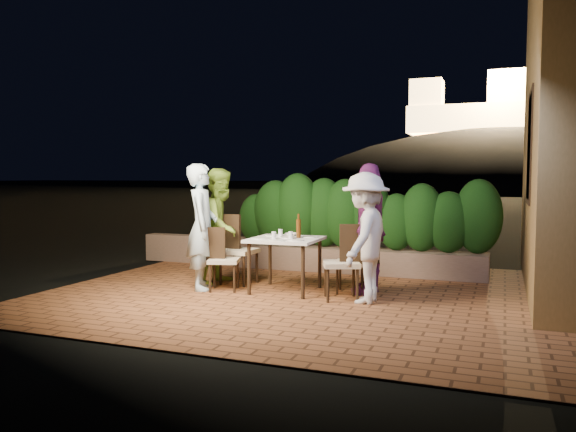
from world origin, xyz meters
The scene contains 31 objects.
ground centered at (0.00, 0.00, -0.02)m, with size 400.00×400.00×0.00m, color black.
terrace_floor centered at (0.00, 0.50, -0.07)m, with size 7.00×6.00×0.15m, color brown.
window_pane centered at (2.82, 1.50, 2.00)m, with size 0.08×1.00×1.40m, color black.
window_frame centered at (2.81, 1.50, 2.00)m, with size 0.06×1.15×1.55m, color black.
planter centered at (0.20, 2.30, 0.20)m, with size 4.20×0.55×0.40m, color #7C614F.
hedge centered at (0.20, 2.30, 0.95)m, with size 4.00×0.70×1.10m, color #12370F, non-canonical shape.
parapet centered at (-2.80, 2.30, 0.25)m, with size 2.20×0.30×0.50m, color #7C614F.
hill centered at (2.00, 60.00, -4.00)m, with size 52.00×40.00×22.00m, color black.
fortress centered at (2.00, 60.00, 10.50)m, with size 26.00×8.00×8.00m, color #FFCC7A, non-canonical shape.
dining_table centered at (-0.34, 0.40, 0.38)m, with size 0.93×0.93×0.75m, color white, non-canonical shape.
plate_nw centered at (-0.63, 0.19, 0.76)m, with size 0.23×0.23×0.01m, color white.
plate_sw centered at (-0.63, 0.61, 0.76)m, with size 0.21×0.21×0.01m, color white.
plate_ne centered at (-0.10, 0.15, 0.76)m, with size 0.22×0.22×0.01m, color white.
plate_se centered at (-0.05, 0.62, 0.76)m, with size 0.22×0.22×0.01m, color white.
plate_centre centered at (-0.32, 0.43, 0.76)m, with size 0.23×0.23×0.01m, color white.
plate_front centered at (-0.31, 0.04, 0.76)m, with size 0.22×0.22×0.01m, color white.
glass_nw centered at (-0.44, 0.21, 0.80)m, with size 0.06×0.06×0.10m, color silver.
glass_sw centered at (-0.48, 0.55, 0.80)m, with size 0.06×0.06×0.11m, color silver.
glass_ne centered at (-0.23, 0.31, 0.80)m, with size 0.06×0.06×0.11m, color silver.
glass_se centered at (-0.21, 0.57, 0.80)m, with size 0.06×0.06×0.10m, color silver.
beer_bottle centered at (-0.18, 0.48, 0.92)m, with size 0.07×0.07×0.34m, color #4C290C, non-canonical shape.
bowl centered at (-0.37, 0.69, 0.77)m, with size 0.17×0.17×0.04m, color white.
chair_left_front centered at (-1.17, 0.15, 0.45)m, with size 0.41×0.41×0.89m, color black, non-canonical shape.
chair_left_back centered at (-1.20, 0.67, 0.52)m, with size 0.48×0.48×1.04m, color black, non-canonical shape.
chair_right_front centered at (0.53, 0.17, 0.49)m, with size 0.46×0.46×0.99m, color black, non-canonical shape.
chair_right_back centered at (0.54, 0.64, 0.44)m, with size 0.41×0.41×0.88m, color black, non-canonical shape.
diner_blue centered at (-1.50, 0.13, 0.89)m, with size 0.65×0.43×1.78m, color silver.
diner_green centered at (-1.47, 0.64, 0.86)m, with size 0.84×0.65×1.72m, color #8BB939.
diner_white centered at (0.85, 0.13, 0.83)m, with size 1.07×0.62×1.66m, color silver.
diner_purple centered at (0.79, 0.69, 0.89)m, with size 1.05×0.44×1.79m, color #75276D.
parapet_lamp centered at (-2.64, 2.30, 0.57)m, with size 0.10×0.10×0.14m, color orange.
Camera 1 is at (2.49, -6.82, 1.60)m, focal length 35.00 mm.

